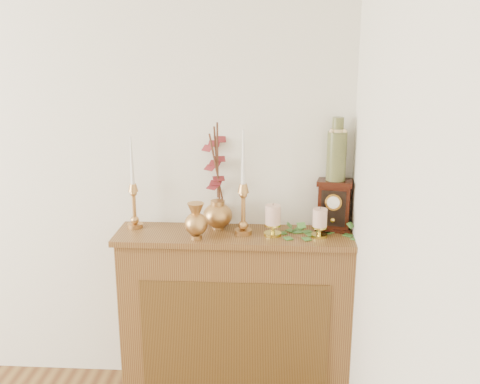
# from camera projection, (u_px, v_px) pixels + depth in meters

# --- Properties ---
(console_shelf) EXTENTS (1.24, 0.34, 0.93)m
(console_shelf) POSITION_uv_depth(u_px,v_px,m) (236.00, 319.00, 3.02)
(console_shelf) COLOR brown
(console_shelf) RESTS_ON ground
(candlestick_left) EXTENTS (0.08, 0.08, 0.49)m
(candlestick_left) POSITION_uv_depth(u_px,v_px,m) (134.00, 198.00, 2.93)
(candlestick_left) COLOR #B58548
(candlestick_left) RESTS_ON console_shelf
(candlestick_center) EXTENTS (0.09, 0.09, 0.54)m
(candlestick_center) POSITION_uv_depth(u_px,v_px,m) (243.00, 201.00, 2.83)
(candlestick_center) COLOR #B58548
(candlestick_center) RESTS_ON console_shelf
(bud_vase) EXTENTS (0.12, 0.12, 0.19)m
(bud_vase) POSITION_uv_depth(u_px,v_px,m) (196.00, 221.00, 2.78)
(bud_vase) COLOR #B58548
(bud_vase) RESTS_ON console_shelf
(ginger_jar) EXTENTS (0.23, 0.25, 0.57)m
(ginger_jar) POSITION_uv_depth(u_px,v_px,m) (216.00, 179.00, 2.93)
(ginger_jar) COLOR #B58548
(ginger_jar) RESTS_ON console_shelf
(pillar_candle_left) EXTENTS (0.09, 0.09, 0.17)m
(pillar_candle_left) POSITION_uv_depth(u_px,v_px,m) (273.00, 219.00, 2.83)
(pillar_candle_left) COLOR #D9C54C
(pillar_candle_left) RESTS_ON console_shelf
(pillar_candle_right) EXTENTS (0.08, 0.08, 0.16)m
(pillar_candle_right) POSITION_uv_depth(u_px,v_px,m) (320.00, 221.00, 2.81)
(pillar_candle_right) COLOR #D9C54C
(pillar_candle_right) RESTS_ON console_shelf
(ivy_garland) EXTENTS (0.38, 0.20, 0.08)m
(ivy_garland) POSITION_uv_depth(u_px,v_px,m) (330.00, 234.00, 2.85)
(ivy_garland) COLOR #376B29
(ivy_garland) RESTS_ON console_shelf
(mantel_clock) EXTENTS (0.20, 0.16, 0.27)m
(mantel_clock) POSITION_uv_depth(u_px,v_px,m) (334.00, 205.00, 2.91)
(mantel_clock) COLOR #35130A
(mantel_clock) RESTS_ON console_shelf
(ceramic_vase) EXTENTS (0.10, 0.10, 0.32)m
(ceramic_vase) POSITION_uv_depth(u_px,v_px,m) (337.00, 152.00, 2.84)
(ceramic_vase) COLOR #1B3626
(ceramic_vase) RESTS_ON mantel_clock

